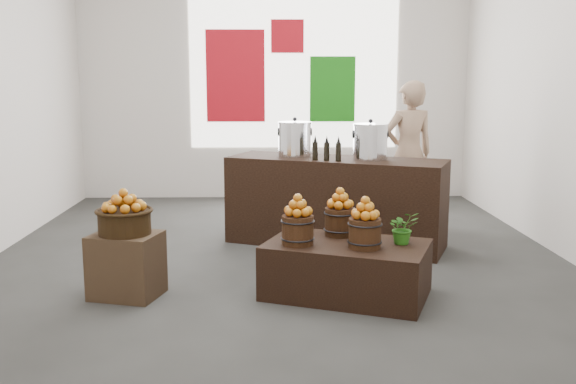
{
  "coord_description": "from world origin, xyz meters",
  "views": [
    {
      "loc": [
        -0.07,
        -6.57,
        1.85
      ],
      "look_at": [
        0.1,
        -0.4,
        0.76
      ],
      "focal_mm": 40.0,
      "sensor_mm": 36.0,
      "label": 1
    }
  ],
  "objects_px": {
    "crate": "(127,265)",
    "display_table": "(347,269)",
    "wicker_basket": "(125,222)",
    "stock_pot_center": "(370,143)",
    "counter": "(336,202)",
    "shopper": "(408,153)",
    "stock_pot_left": "(295,140)"
  },
  "relations": [
    {
      "from": "stock_pot_center",
      "to": "crate",
      "type": "bearing_deg",
      "value": -146.08
    },
    {
      "from": "crate",
      "to": "display_table",
      "type": "xyz_separation_m",
      "value": [
        1.89,
        -0.04,
        -0.04
      ]
    },
    {
      "from": "crate",
      "to": "shopper",
      "type": "height_order",
      "value": "shopper"
    },
    {
      "from": "wicker_basket",
      "to": "shopper",
      "type": "xyz_separation_m",
      "value": [
        3.01,
        2.76,
        0.27
      ]
    },
    {
      "from": "display_table",
      "to": "shopper",
      "type": "bearing_deg",
      "value": 89.73
    },
    {
      "from": "counter",
      "to": "shopper",
      "type": "bearing_deg",
      "value": 68.38
    },
    {
      "from": "crate",
      "to": "display_table",
      "type": "height_order",
      "value": "crate"
    },
    {
      "from": "stock_pot_center",
      "to": "shopper",
      "type": "xyz_separation_m",
      "value": [
        0.68,
        1.2,
        -0.25
      ]
    },
    {
      "from": "stock_pot_center",
      "to": "counter",
      "type": "bearing_deg",
      "value": 156.91
    },
    {
      "from": "display_table",
      "to": "shopper",
      "type": "xyz_separation_m",
      "value": [
        1.11,
        2.8,
        0.69
      ]
    },
    {
      "from": "stock_pot_left",
      "to": "stock_pot_center",
      "type": "bearing_deg",
      "value": -23.09
    },
    {
      "from": "crate",
      "to": "stock_pot_center",
      "type": "xyz_separation_m",
      "value": [
        2.32,
        1.56,
        0.89
      ]
    },
    {
      "from": "shopper",
      "to": "counter",
      "type": "bearing_deg",
      "value": 31.83
    },
    {
      "from": "crate",
      "to": "wicker_basket",
      "type": "xyz_separation_m",
      "value": [
        0.0,
        0.0,
        0.38
      ]
    },
    {
      "from": "crate",
      "to": "stock_pot_left",
      "type": "height_order",
      "value": "stock_pot_left"
    },
    {
      "from": "counter",
      "to": "shopper",
      "type": "distance_m",
      "value": 1.53
    },
    {
      "from": "wicker_basket",
      "to": "counter",
      "type": "relative_size",
      "value": 0.18
    },
    {
      "from": "crate",
      "to": "counter",
      "type": "distance_m",
      "value": 2.62
    },
    {
      "from": "crate",
      "to": "shopper",
      "type": "distance_m",
      "value": 4.13
    },
    {
      "from": "wicker_basket",
      "to": "stock_pot_center",
      "type": "distance_m",
      "value": 2.85
    },
    {
      "from": "crate",
      "to": "stock_pot_center",
      "type": "relative_size",
      "value": 1.49
    },
    {
      "from": "stock_pot_center",
      "to": "display_table",
      "type": "bearing_deg",
      "value": -105.07
    },
    {
      "from": "counter",
      "to": "wicker_basket",
      "type": "bearing_deg",
      "value": -115.93
    },
    {
      "from": "wicker_basket",
      "to": "counter",
      "type": "height_order",
      "value": "counter"
    },
    {
      "from": "wicker_basket",
      "to": "stock_pot_left",
      "type": "xyz_separation_m",
      "value": [
        1.52,
        1.91,
        0.52
      ]
    },
    {
      "from": "shopper",
      "to": "wicker_basket",
      "type": "bearing_deg",
      "value": 29.08
    },
    {
      "from": "crate",
      "to": "counter",
      "type": "bearing_deg",
      "value": 40.98
    },
    {
      "from": "crate",
      "to": "shopper",
      "type": "bearing_deg",
      "value": 42.53
    },
    {
      "from": "stock_pot_left",
      "to": "shopper",
      "type": "distance_m",
      "value": 1.73
    },
    {
      "from": "display_table",
      "to": "stock_pot_left",
      "type": "relative_size",
      "value": 3.63
    },
    {
      "from": "crate",
      "to": "wicker_basket",
      "type": "bearing_deg",
      "value": 0.0
    },
    {
      "from": "wicker_basket",
      "to": "display_table",
      "type": "distance_m",
      "value": 1.94
    }
  ]
}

